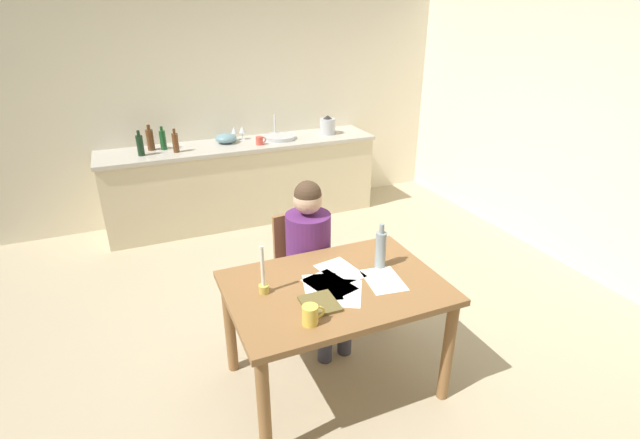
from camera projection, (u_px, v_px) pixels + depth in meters
ground_plane at (321, 327)px, 3.64m from camera, size 5.20×5.20×0.04m
wall_back at (231, 101)px, 5.28m from camera, size 5.20×0.12×2.60m
wall_right at (598, 129)px, 4.03m from camera, size 0.12×5.20×2.60m
kitchen_counter at (244, 181)px, 5.33m from camera, size 3.02×0.64×0.90m
dining_table at (335, 300)px, 2.82m from camera, size 1.28×0.89×0.75m
chair_at_table at (304, 266)px, 3.47m from camera, size 0.44×0.44×0.89m
person_seated at (313, 253)px, 3.28m from camera, size 0.36×0.61×1.19m
coffee_mug at (311, 315)px, 2.41m from camera, size 0.13×0.09×0.11m
candlestick at (263, 280)px, 2.67m from camera, size 0.06×0.06×0.30m
book_magazine at (320, 304)px, 2.58m from camera, size 0.19×0.22×0.02m
paper_letter at (340, 271)px, 2.92m from camera, size 0.26×0.33×0.00m
paper_bill at (322, 287)px, 2.75m from camera, size 0.28×0.34×0.00m
paper_envelope at (343, 293)px, 2.70m from camera, size 0.33×0.36×0.00m
paper_receipt at (383, 280)px, 2.82m from camera, size 0.25×0.32×0.00m
paper_notice at (329, 284)px, 2.78m from camera, size 0.28×0.34×0.00m
wine_bottle_on_table at (381, 249)px, 2.92m from camera, size 0.07×0.07×0.30m
sink_unit at (279, 137)px, 5.30m from camera, size 0.36×0.36×0.24m
bottle_oil at (140, 145)px, 4.66m from camera, size 0.07×0.07×0.26m
bottle_vinegar at (150, 139)px, 4.84m from camera, size 0.07×0.07×0.27m
bottle_wine_red at (163, 140)px, 4.87m from camera, size 0.06×0.06×0.24m
bottle_sauce at (175, 142)px, 4.77m from camera, size 0.06×0.06×0.24m
mixing_bowl at (226, 138)px, 5.12m from camera, size 0.23×0.23×0.11m
stovetop_kettle at (328, 126)px, 5.47m from camera, size 0.18×0.18×0.22m
wine_glass_near_sink at (242, 130)px, 5.24m from camera, size 0.07×0.07×0.15m
wine_glass_by_kettle at (234, 131)px, 5.21m from camera, size 0.07×0.07×0.15m
teacup_on_counter at (260, 141)px, 5.06m from camera, size 0.11×0.08×0.09m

